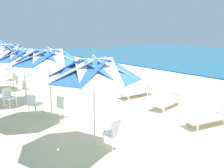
# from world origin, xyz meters

# --- Properties ---
(ground_plane) EXTENTS (80.00, 80.00, 0.00)m
(ground_plane) POSITION_xyz_m (0.00, 0.00, 0.00)
(ground_plane) COLOR beige
(beach_umbrella_0) EXTENTS (2.61, 2.61, 2.65)m
(beach_umbrella_0) POSITION_xyz_m (0.41, -3.18, 2.26)
(beach_umbrella_0) COLOR silver
(beach_umbrella_0) RESTS_ON ground
(plastic_chair_0) EXTENTS (0.51, 0.48, 0.87)m
(plastic_chair_0) POSITION_xyz_m (0.84, -2.81, 0.50)
(plastic_chair_0) COLOR white
(plastic_chair_0) RESTS_ON ground
(beach_umbrella_1) EXTENTS (2.60, 2.60, 2.72)m
(beach_umbrella_1) POSITION_xyz_m (-2.39, -3.29, 2.37)
(beach_umbrella_1) COLOR silver
(beach_umbrella_1) RESTS_ON ground
(plastic_chair_1) EXTENTS (0.60, 0.62, 0.87)m
(plastic_chair_1) POSITION_xyz_m (-3.30, -3.63, 0.50)
(plastic_chair_1) COLOR white
(plastic_chair_1) RESTS_ON ground
(plastic_chair_2) EXTENTS (0.52, 0.54, 0.87)m
(plastic_chair_2) POSITION_xyz_m (-2.37, -2.82, 0.50)
(plastic_chair_2) COLOR white
(plastic_chair_2) RESTS_ON ground
(beach_umbrella_2) EXTENTS (2.39, 2.39, 2.58)m
(beach_umbrella_2) POSITION_xyz_m (-5.45, -3.28, 2.21)
(beach_umbrella_2) COLOR silver
(beach_umbrella_2) RESTS_ON ground
(plastic_chair_3) EXTENTS (0.60, 0.58, 0.87)m
(plastic_chair_3) POSITION_xyz_m (-5.05, -4.13, 0.50)
(plastic_chair_3) COLOR white
(plastic_chair_3) RESTS_ON ground
(plastic_chair_4) EXTENTS (0.47, 0.50, 0.87)m
(plastic_chair_4) POSITION_xyz_m (-6.27, -2.95, 0.50)
(plastic_chair_4) COLOR white
(plastic_chair_4) RESTS_ON ground
(beach_umbrella_3) EXTENTS (2.31, 2.31, 2.69)m
(beach_umbrella_3) POSITION_xyz_m (-8.49, -3.03, 2.33)
(beach_umbrella_3) COLOR silver
(beach_umbrella_3) RESTS_ON ground
(plastic_chair_5) EXTENTS (0.62, 0.63, 0.87)m
(plastic_chair_5) POSITION_xyz_m (-9.13, -2.89, 0.50)
(plastic_chair_5) COLOR white
(plastic_chair_5) RESTS_ON ground
(plastic_chair_6) EXTENTS (0.50, 0.53, 0.87)m
(plastic_chair_6) POSITION_xyz_m (-8.02, -2.80, 0.50)
(plastic_chair_6) COLOR white
(plastic_chair_6) RESTS_ON ground
(plastic_chair_7) EXTENTS (0.51, 0.48, 0.87)m
(plastic_chair_7) POSITION_xyz_m (-8.29, -2.19, 0.50)
(plastic_chair_7) COLOR white
(plastic_chair_7) RESTS_ON ground
(plastic_chair_9) EXTENTS (0.50, 0.53, 0.87)m
(plastic_chair_9) POSITION_xyz_m (-13.52, -2.13, 0.50)
(plastic_chair_9) COLOR white
(plastic_chair_9) RESTS_ON ground
(sun_lounger_0) EXTENTS (1.03, 2.23, 0.62)m
(sun_lounger_0) POSITION_xyz_m (1.40, 1.11, 0.28)
(sun_lounger_0) COLOR white
(sun_lounger_0) RESTS_ON ground
(sun_lounger_1) EXTENTS (1.00, 2.22, 0.62)m
(sun_lounger_1) POSITION_xyz_m (-0.87, 1.54, 0.28)
(sun_lounger_1) COLOR white
(sun_lounger_1) RESTS_ON ground
(sun_lounger_2) EXTENTS (0.65, 2.15, 0.62)m
(sun_lounger_2) POSITION_xyz_m (-2.99, 1.67, 0.28)
(sun_lounger_2) COLOR white
(sun_lounger_2) RESTS_ON ground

